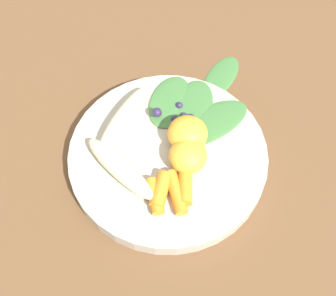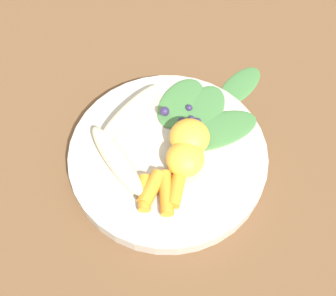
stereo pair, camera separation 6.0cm
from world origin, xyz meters
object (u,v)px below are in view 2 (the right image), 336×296
bowl (168,156)px  kale_leaf_stray (240,85)px  banana_peeled_right (132,112)px  banana_peeled_left (117,160)px  orange_segment_near (190,137)px

bowl → kale_leaf_stray: (0.13, -0.13, -0.01)m
banana_peeled_right → banana_peeled_left: bearing=27.3°
banana_peeled_left → orange_segment_near: size_ratio=2.27×
bowl → orange_segment_near: 0.05m
orange_segment_near → kale_leaf_stray: size_ratio=0.57×
kale_leaf_stray → orange_segment_near: bearing=-173.4°
orange_segment_near → kale_leaf_stray: orange_segment_near is taller
orange_segment_near → banana_peeled_right: bearing=55.0°
bowl → banana_peeled_left: size_ratio=2.22×
banana_peeled_right → kale_leaf_stray: size_ratio=1.28×
banana_peeled_left → banana_peeled_right: bearing=134.2°
banana_peeled_right → kale_leaf_stray: 0.19m
bowl → banana_peeled_left: 0.08m
banana_peeled_right → kale_leaf_stray: banana_peeled_right is taller
banana_peeled_right → orange_segment_near: bearing=99.1°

